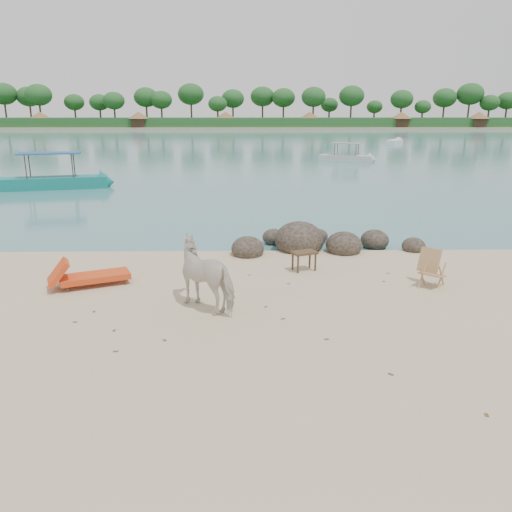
% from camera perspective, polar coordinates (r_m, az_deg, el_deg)
% --- Properties ---
extents(water, '(400.00, 400.00, 0.00)m').
position_cam_1_polar(water, '(99.68, -0.74, 13.53)').
color(water, '#3D727B').
rests_on(water, ground).
extents(far_shore, '(420.00, 90.00, 1.40)m').
position_cam_1_polar(far_shore, '(179.64, -0.88, 14.64)').
color(far_shore, tan).
rests_on(far_shore, ground).
extents(far_scenery, '(420.00, 18.00, 9.50)m').
position_cam_1_polar(far_scenery, '(146.29, -0.84, 15.55)').
color(far_scenery, '#1E4C1E').
rests_on(far_scenery, ground).
extents(boulders, '(6.29, 2.84, 1.21)m').
position_cam_1_polar(boulders, '(16.49, 6.48, 1.51)').
color(boulders, black).
rests_on(boulders, ground).
extents(cow, '(1.97, 1.87, 1.58)m').
position_cam_1_polar(cow, '(11.39, -5.38, -2.15)').
color(cow, silver).
rests_on(cow, ground).
extents(side_table, '(0.79, 0.66, 0.55)m').
position_cam_1_polar(side_table, '(14.15, 5.50, -0.70)').
color(side_table, '#352315').
rests_on(side_table, ground).
extents(lounge_chair, '(2.29, 1.56, 0.65)m').
position_cam_1_polar(lounge_chair, '(13.54, -17.95, -1.97)').
color(lounge_chair, '#C73E17').
rests_on(lounge_chair, ground).
extents(deck_chair, '(0.88, 0.89, 0.94)m').
position_cam_1_polar(deck_chair, '(13.51, 19.52, -1.53)').
color(deck_chair, tan).
rests_on(deck_chair, ground).
extents(boat_near, '(7.29, 3.31, 3.46)m').
position_cam_1_polar(boat_near, '(32.46, -22.50, 10.24)').
color(boat_near, '#10726C').
rests_on(boat_near, water).
extents(boat_mid, '(5.63, 3.36, 2.73)m').
position_cam_1_polar(boat_mid, '(48.68, 10.33, 12.28)').
color(boat_mid, '#BBBCB7').
rests_on(boat_mid, water).
extents(boat_far, '(4.13, 5.91, 0.70)m').
position_cam_1_polar(boat_far, '(78.43, 15.58, 12.55)').
color(boat_far, silver).
rests_on(boat_far, water).
extents(dead_leaves, '(8.73, 6.91, 0.00)m').
position_cam_1_polar(dead_leaves, '(10.87, 4.56, -7.45)').
color(dead_leaves, brown).
rests_on(dead_leaves, ground).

